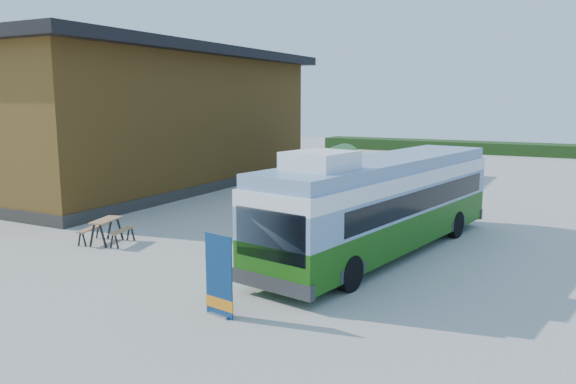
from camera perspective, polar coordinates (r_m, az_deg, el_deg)
The scene contains 10 objects.
ground at distance 18.24m, azimuth -8.36°, elevation -5.93°, with size 100.00×100.00×0.00m, color #BCB7AD.
barn at distance 31.99m, azimuth -13.31°, elevation 7.03°, with size 9.60×21.20×7.50m.
hedge at distance 52.43m, azimuth 24.94°, elevation 3.88°, with size 40.00×3.00×1.00m, color #264419.
bus at distance 17.69m, azimuth 9.67°, elevation -0.94°, with size 4.36×11.54×3.47m.
awning at distance 18.00m, azimuth 3.28°, elevation 2.20°, with size 2.84×3.94×0.48m.
banner at distance 12.69m, azimuth -7.02°, elevation -9.21°, with size 0.81×0.28×1.87m.
picnic_table at distance 19.78m, azimuth -18.00°, elevation -3.25°, with size 1.72×1.61×0.83m.
person_a at distance 26.09m, azimuth 2.27°, elevation 0.96°, with size 0.69×0.46×1.91m, color #999999.
person_b at distance 19.98m, azimuth 2.89°, elevation -1.58°, with size 0.96×0.75×1.97m, color #999999.
slurry_tanker at distance 30.49m, azimuth 4.98°, elevation 2.84°, with size 2.48×6.11×2.28m.
Camera 1 is at (10.40, -14.20, 4.82)m, focal length 35.00 mm.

